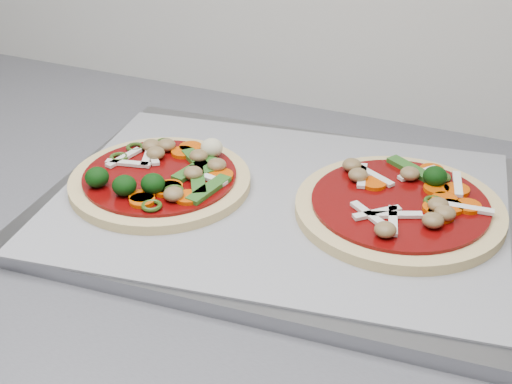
% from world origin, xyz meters
% --- Properties ---
extents(countertop, '(3.60, 0.60, 0.04)m').
position_xyz_m(countertop, '(0.00, 1.30, 0.88)').
color(countertop, slate).
rests_on(countertop, base_cabinet).
extents(baking_tray, '(0.49, 0.38, 0.02)m').
position_xyz_m(baking_tray, '(-0.09, 1.33, 0.91)').
color(baking_tray, gray).
rests_on(baking_tray, countertop).
extents(parchment, '(0.48, 0.38, 0.00)m').
position_xyz_m(parchment, '(-0.09, 1.33, 0.92)').
color(parchment, '#A0A0A6').
rests_on(parchment, baking_tray).
extents(pizza_left, '(0.21, 0.21, 0.03)m').
position_xyz_m(pizza_left, '(-0.21, 1.31, 0.93)').
color(pizza_left, '#EDD289').
rests_on(pizza_left, parchment).
extents(pizza_right, '(0.23, 0.23, 0.03)m').
position_xyz_m(pizza_right, '(0.02, 1.36, 0.93)').
color(pizza_right, '#EDD289').
rests_on(pizza_right, parchment).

